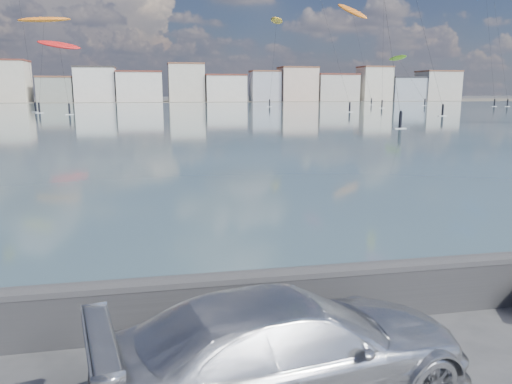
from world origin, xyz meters
TOP-DOWN VIEW (x-y plane):
  - bay_water at (0.00, 91.50)m, footprint 500.00×177.00m
  - far_shore_strip at (0.00, 200.00)m, footprint 500.00×60.00m
  - seawall at (0.00, 2.70)m, footprint 400.00×0.36m
  - far_buildings at (1.31, 186.00)m, footprint 240.79×13.26m
  - car_silver at (0.78, 0.54)m, footprint 5.53×3.06m
  - kitesurfer_3 at (69.08, 133.09)m, footprint 5.84×15.10m
  - kitesurfer_5 at (-21.00, 100.60)m, footprint 9.95×8.30m
  - kitesurfer_10 at (31.78, 129.56)m, footprint 7.71×14.08m
  - kitesurfer_15 at (-17.46, 93.56)m, footprint 7.87×8.29m
  - kitesurfer_20 at (59.39, 145.52)m, footprint 9.40×18.53m

SIDE VIEW (x-z plane):
  - bay_water at x=0.00m, z-range 0.01..0.01m
  - far_shore_strip at x=0.00m, z-range 0.01..0.01m
  - seawall at x=0.00m, z-range 0.04..1.12m
  - car_silver at x=0.78m, z-range 0.00..1.51m
  - far_buildings at x=1.31m, z-range -1.27..13.33m
  - kitesurfer_15 at x=-17.46m, z-range 5.19..18.79m
  - kitesurfer_3 at x=69.08m, z-range 5.86..20.40m
  - kitesurfer_5 at x=-21.00m, z-range 8.06..26.46m
  - kitesurfer_10 at x=31.78m, z-range 10.59..33.64m
  - kitesurfer_20 at x=59.39m, z-range 11.97..43.20m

